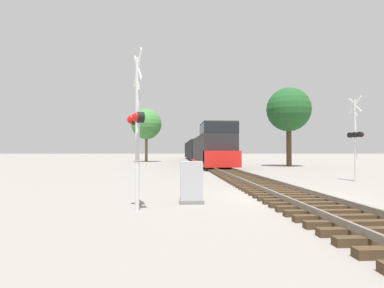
% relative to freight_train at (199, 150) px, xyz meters
% --- Properties ---
extents(ground_plane, '(400.00, 400.00, 0.00)m').
position_rel_freight_train_xyz_m(ground_plane, '(0.00, -37.76, -1.90)').
color(ground_plane, gray).
extents(rail_track_bed, '(2.60, 160.00, 0.31)m').
position_rel_freight_train_xyz_m(rail_track_bed, '(0.00, -37.76, -1.76)').
color(rail_track_bed, '#42301E').
rests_on(rail_track_bed, ground).
extents(freight_train, '(3.12, 49.72, 4.34)m').
position_rel_freight_train_xyz_m(freight_train, '(0.00, 0.00, 0.00)').
color(freight_train, '#232326').
rests_on(freight_train, ground).
extents(crossing_signal_near, '(0.59, 1.00, 4.51)m').
position_rel_freight_train_xyz_m(crossing_signal_near, '(-5.18, -40.09, 0.61)').
color(crossing_signal_near, silver).
rests_on(crossing_signal_near, ground).
extents(crossing_signal_far, '(0.49, 1.01, 4.74)m').
position_rel_freight_train_xyz_m(crossing_signal_far, '(6.03, -32.47, 0.68)').
color(crossing_signal_far, silver).
rests_on(crossing_signal_far, ground).
extents(relay_cabinet, '(0.78, 0.66, 1.35)m').
position_rel_freight_train_xyz_m(relay_cabinet, '(-3.55, -38.89, -1.23)').
color(relay_cabinet, slate).
rests_on(relay_cabinet, ground).
extents(tree_far_right, '(4.83, 4.83, 8.72)m').
position_rel_freight_train_xyz_m(tree_far_right, '(8.55, -16.32, 4.36)').
color(tree_far_right, '#473521').
rests_on(tree_far_right, ground).
extents(tree_mid_background, '(4.81, 4.81, 8.41)m').
position_rel_freight_train_xyz_m(tree_mid_background, '(-8.53, -0.75, 4.08)').
color(tree_mid_background, brown).
rests_on(tree_mid_background, ground).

